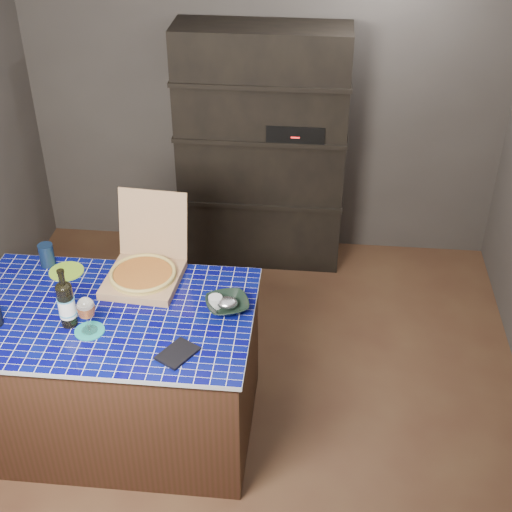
# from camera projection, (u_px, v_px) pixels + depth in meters

# --- Properties ---
(room) EXTENTS (3.50, 3.50, 3.50)m
(room) POSITION_uv_depth(u_px,v_px,m) (234.00, 217.00, 3.70)
(room) COLOR brown
(room) RESTS_ON ground
(shelving_unit) EXTENTS (1.20, 0.41, 1.80)m
(shelving_unit) POSITION_uv_depth(u_px,v_px,m) (262.00, 150.00, 5.15)
(shelving_unit) COLOR black
(shelving_unit) RESTS_ON floor
(kitchen_island) EXTENTS (1.51, 0.96, 0.83)m
(kitchen_island) POSITION_uv_depth(u_px,v_px,m) (117.00, 371.00, 3.94)
(kitchen_island) COLOR #42241A
(kitchen_island) RESTS_ON floor
(pizza_box) EXTENTS (0.43, 0.51, 0.43)m
(pizza_box) POSITION_uv_depth(u_px,v_px,m) (144.00, 271.00, 3.91)
(pizza_box) COLOR #A28253
(pizza_box) RESTS_ON kitchen_island
(mead_bottle) EXTENTS (0.09, 0.09, 0.33)m
(mead_bottle) POSITION_uv_depth(u_px,v_px,m) (66.00, 303.00, 3.56)
(mead_bottle) COLOR black
(mead_bottle) RESTS_ON kitchen_island
(teal_trivet) EXTENTS (0.15, 0.15, 0.01)m
(teal_trivet) POSITION_uv_depth(u_px,v_px,m) (90.00, 331.00, 3.58)
(teal_trivet) COLOR teal
(teal_trivet) RESTS_ON kitchen_island
(wine_glass) EXTENTS (0.09, 0.09, 0.20)m
(wine_glass) POSITION_uv_depth(u_px,v_px,m) (86.00, 309.00, 3.50)
(wine_glass) COLOR white
(wine_glass) RESTS_ON teal_trivet
(dvd_case) EXTENTS (0.21, 0.23, 0.02)m
(dvd_case) POSITION_uv_depth(u_px,v_px,m) (178.00, 353.00, 3.43)
(dvd_case) COLOR black
(dvd_case) RESTS_ON kitchen_island
(bowl) EXTENTS (0.29, 0.29, 0.05)m
(bowl) POSITION_uv_depth(u_px,v_px,m) (227.00, 305.00, 3.72)
(bowl) COLOR black
(bowl) RESTS_ON kitchen_island
(foil_contents) EXTENTS (0.11, 0.09, 0.05)m
(foil_contents) POSITION_uv_depth(u_px,v_px,m) (227.00, 303.00, 3.71)
(foil_contents) COLOR #B1B2BD
(foil_contents) RESTS_ON bowl
(white_jar) EXTENTS (0.07, 0.07, 0.06)m
(white_jar) POSITION_uv_depth(u_px,v_px,m) (215.00, 302.00, 3.73)
(white_jar) COLOR silver
(white_jar) RESTS_ON kitchen_island
(navy_cup) EXTENTS (0.08, 0.08, 0.13)m
(navy_cup) POSITION_uv_depth(u_px,v_px,m) (47.00, 255.00, 4.03)
(navy_cup) COLOR black
(navy_cup) RESTS_ON kitchen_island
(green_trivet) EXTENTS (0.20, 0.20, 0.01)m
(green_trivet) POSITION_uv_depth(u_px,v_px,m) (66.00, 271.00, 4.01)
(green_trivet) COLOR #88BF29
(green_trivet) RESTS_ON kitchen_island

